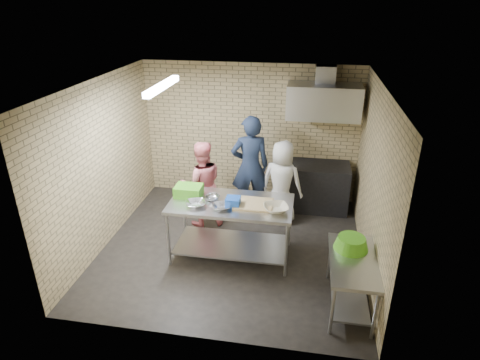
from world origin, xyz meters
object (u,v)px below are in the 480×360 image
at_px(green_crate, 189,191).
at_px(man_navy, 250,167).
at_px(prep_table, 231,229).
at_px(green_basin, 351,243).
at_px(side_counter, 350,283).
at_px(stove, 316,187).
at_px(bottle_green, 348,105).
at_px(blue_tub, 233,202).
at_px(woman_white, 282,182).
at_px(woman_pink, 202,184).

xyz_separation_m(green_crate, man_navy, (0.79, 1.28, -0.06)).
bearing_deg(prep_table, green_basin, -20.64).
bearing_deg(man_navy, prep_table, 70.52).
distance_m(green_crate, man_navy, 1.50).
relative_size(side_counter, stove, 1.00).
bearing_deg(bottle_green, green_basin, -90.42).
bearing_deg(blue_tub, prep_table, 116.57).
relative_size(stove, bottle_green, 8.00).
height_order(side_counter, woman_white, woman_white).
distance_m(man_navy, woman_white, 0.65).
bearing_deg(green_basin, green_crate, 162.36).
distance_m(bottle_green, woman_white, 1.85).
height_order(prep_table, green_basin, prep_table).
bearing_deg(woman_white, green_basin, 134.69).
distance_m(stove, green_basin, 2.57).
bearing_deg(side_counter, man_navy, 126.13).
height_order(prep_table, stove, prep_table).
distance_m(stove, woman_pink, 2.26).
bearing_deg(prep_table, bottle_green, 49.55).
height_order(side_counter, blue_tub, blue_tub).
distance_m(green_basin, woman_white, 2.18).
bearing_deg(prep_table, man_navy, 86.40).
bearing_deg(blue_tub, woman_pink, 127.31).
bearing_deg(woman_white, stove, -121.39).
distance_m(man_navy, woman_pink, 0.96).
xyz_separation_m(prep_table, green_basin, (1.75, -0.66, 0.36)).
distance_m(prep_table, stove, 2.27).
distance_m(side_counter, man_navy, 2.92).
bearing_deg(woman_white, prep_table, 76.61).
xyz_separation_m(blue_tub, bottle_green, (1.72, 2.18, 1.00)).
relative_size(bottle_green, woman_white, 0.10).
distance_m(green_crate, bottle_green, 3.31).
bearing_deg(green_crate, man_navy, 58.33).
xyz_separation_m(stove, woman_pink, (-2.02, -0.96, 0.34)).
relative_size(blue_tub, woman_pink, 0.13).
bearing_deg(bottle_green, green_crate, -141.60).
relative_size(stove, blue_tub, 5.73).
xyz_separation_m(green_basin, bottle_green, (0.02, 2.74, 1.18)).
xyz_separation_m(prep_table, side_counter, (1.77, -0.91, -0.10)).
height_order(bottle_green, woman_pink, bottle_green).
height_order(green_basin, woman_white, woman_white).
relative_size(side_counter, woman_pink, 0.76).
relative_size(prep_table, woman_white, 1.23).
distance_m(blue_tub, woman_pink, 1.25).
relative_size(side_counter, green_crate, 2.87).
relative_size(man_navy, woman_pink, 1.22).
xyz_separation_m(stove, green_basin, (0.43, -2.50, 0.38)).
relative_size(blue_tub, green_basin, 0.46).
height_order(green_crate, green_basin, green_crate).
bearing_deg(man_navy, woman_white, 150.01).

